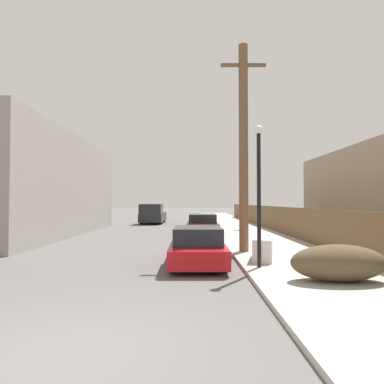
{
  "coord_description": "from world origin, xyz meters",
  "views": [
    {
      "loc": [
        1.67,
        -4.69,
        2.07
      ],
      "look_at": [
        1.72,
        8.01,
        2.43
      ],
      "focal_mm": 32.0,
      "sensor_mm": 36.0,
      "label": 1
    }
  ],
  "objects_px": {
    "discarded_fridge": "(262,248)",
    "car_parked_mid": "(201,225)",
    "pickup_truck": "(151,214)",
    "utility_pole": "(242,145)",
    "street_lamp": "(257,184)",
    "parked_sports_car_red": "(196,247)",
    "brush_pile": "(337,263)",
    "pedestrian": "(240,217)"
  },
  "relations": [
    {
      "from": "discarded_fridge",
      "to": "car_parked_mid",
      "type": "xyz_separation_m",
      "value": [
        -1.76,
        9.53,
        0.13
      ]
    },
    {
      "from": "discarded_fridge",
      "to": "utility_pole",
      "type": "bearing_deg",
      "value": 115.08
    },
    {
      "from": "utility_pole",
      "to": "parked_sports_car_red",
      "type": "bearing_deg",
      "value": -130.14
    },
    {
      "from": "discarded_fridge",
      "to": "street_lamp",
      "type": "xyz_separation_m",
      "value": [
        -0.4,
        -1.39,
        2.13
      ]
    },
    {
      "from": "car_parked_mid",
      "to": "pickup_truck",
      "type": "height_order",
      "value": "pickup_truck"
    },
    {
      "from": "pickup_truck",
      "to": "street_lamp",
      "type": "bearing_deg",
      "value": 105.12
    },
    {
      "from": "pickup_truck",
      "to": "pedestrian",
      "type": "height_order",
      "value": "pickup_truck"
    },
    {
      "from": "discarded_fridge",
      "to": "pickup_truck",
      "type": "xyz_separation_m",
      "value": [
        -6.15,
        20.85,
        0.43
      ]
    },
    {
      "from": "utility_pole",
      "to": "pedestrian",
      "type": "distance_m",
      "value": 10.83
    },
    {
      "from": "car_parked_mid",
      "to": "pickup_truck",
      "type": "relative_size",
      "value": 0.77
    },
    {
      "from": "street_lamp",
      "to": "utility_pole",
      "type": "bearing_deg",
      "value": 89.3
    },
    {
      "from": "parked_sports_car_red",
      "to": "pickup_truck",
      "type": "relative_size",
      "value": 0.74
    },
    {
      "from": "parked_sports_car_red",
      "to": "street_lamp",
      "type": "relative_size",
      "value": 0.97
    },
    {
      "from": "discarded_fridge",
      "to": "brush_pile",
      "type": "distance_m",
      "value": 3.39
    },
    {
      "from": "parked_sports_car_red",
      "to": "pedestrian",
      "type": "relative_size",
      "value": 2.42
    },
    {
      "from": "car_parked_mid",
      "to": "utility_pole",
      "type": "height_order",
      "value": "utility_pole"
    },
    {
      "from": "utility_pole",
      "to": "discarded_fridge",
      "type": "bearing_deg",
      "value": -79.07
    },
    {
      "from": "utility_pole",
      "to": "street_lamp",
      "type": "relative_size",
      "value": 1.94
    },
    {
      "from": "pickup_truck",
      "to": "car_parked_mid",
      "type": "bearing_deg",
      "value": 111.82
    },
    {
      "from": "discarded_fridge",
      "to": "brush_pile",
      "type": "height_order",
      "value": "brush_pile"
    },
    {
      "from": "utility_pole",
      "to": "car_parked_mid",
      "type": "bearing_deg",
      "value": 100.35
    },
    {
      "from": "discarded_fridge",
      "to": "utility_pole",
      "type": "xyz_separation_m",
      "value": [
        -0.36,
        1.88,
        3.82
      ]
    },
    {
      "from": "car_parked_mid",
      "to": "pickup_truck",
      "type": "bearing_deg",
      "value": 111.94
    },
    {
      "from": "discarded_fridge",
      "to": "parked_sports_car_red",
      "type": "xyz_separation_m",
      "value": [
        -2.23,
        -0.34,
        0.09
      ]
    },
    {
      "from": "car_parked_mid",
      "to": "brush_pile",
      "type": "xyz_separation_m",
      "value": [
        2.95,
        -12.71,
        -0.05
      ]
    },
    {
      "from": "parked_sports_car_red",
      "to": "discarded_fridge",
      "type": "bearing_deg",
      "value": 8.17
    },
    {
      "from": "parked_sports_car_red",
      "to": "utility_pole",
      "type": "bearing_deg",
      "value": 49.47
    },
    {
      "from": "discarded_fridge",
      "to": "car_parked_mid",
      "type": "height_order",
      "value": "car_parked_mid"
    },
    {
      "from": "car_parked_mid",
      "to": "pickup_truck",
      "type": "distance_m",
      "value": 12.14
    },
    {
      "from": "street_lamp",
      "to": "discarded_fridge",
      "type": "bearing_deg",
      "value": 73.81
    },
    {
      "from": "pickup_truck",
      "to": "utility_pole",
      "type": "distance_m",
      "value": 20.12
    },
    {
      "from": "pickup_truck",
      "to": "pedestrian",
      "type": "bearing_deg",
      "value": 129.93
    },
    {
      "from": "pickup_truck",
      "to": "utility_pole",
      "type": "xyz_separation_m",
      "value": [
        5.78,
        -18.97,
        3.39
      ]
    },
    {
      "from": "pickup_truck",
      "to": "brush_pile",
      "type": "height_order",
      "value": "pickup_truck"
    },
    {
      "from": "utility_pole",
      "to": "street_lamp",
      "type": "distance_m",
      "value": 3.68
    },
    {
      "from": "car_parked_mid",
      "to": "pedestrian",
      "type": "bearing_deg",
      "value": 43.52
    },
    {
      "from": "pickup_truck",
      "to": "pedestrian",
      "type": "xyz_separation_m",
      "value": [
        7.16,
        -8.75,
        0.07
      ]
    },
    {
      "from": "brush_pile",
      "to": "pedestrian",
      "type": "relative_size",
      "value": 1.38
    },
    {
      "from": "pickup_truck",
      "to": "street_lamp",
      "type": "relative_size",
      "value": 1.32
    },
    {
      "from": "discarded_fridge",
      "to": "utility_pole",
      "type": "height_order",
      "value": "utility_pole"
    },
    {
      "from": "brush_pile",
      "to": "street_lamp",
      "type": "bearing_deg",
      "value": 131.67
    },
    {
      "from": "parked_sports_car_red",
      "to": "pickup_truck",
      "type": "height_order",
      "value": "pickup_truck"
    }
  ]
}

